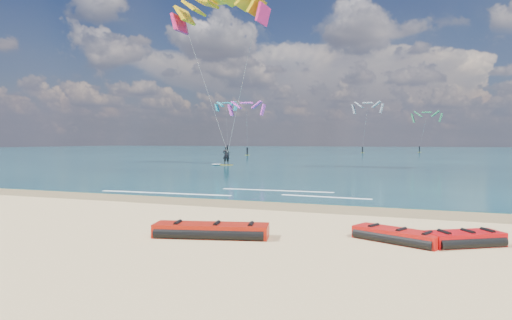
{
  "coord_description": "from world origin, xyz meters",
  "views": [
    {
      "loc": [
        8.32,
        -14.32,
        2.6
      ],
      "look_at": [
        -0.19,
        8.0,
        1.62
      ],
      "focal_mm": 32.0,
      "sensor_mm": 36.0,
      "label": 1
    }
  ],
  "objects": [
    {
      "name": "packed_kite_left",
      "position": [
        2.81,
        -3.28,
        0.0
      ],
      "size": [
        3.51,
        1.95,
        0.43
      ],
      "primitive_type": null,
      "rotation": [
        0.0,
        0.0,
        0.25
      ],
      "color": "#A61608",
      "rests_on": "ground"
    },
    {
      "name": "ground",
      "position": [
        0.0,
        40.0,
        0.0
      ],
      "size": [
        320.0,
        320.0,
        0.0
      ],
      "primitive_type": "plane",
      "color": "tan",
      "rests_on": "ground"
    },
    {
      "name": "sea",
      "position": [
        0.0,
        104.0,
        0.02
      ],
      "size": [
        320.0,
        200.0,
        0.04
      ],
      "primitive_type": "cube",
      "color": "#0B2F3C",
      "rests_on": "ground"
    },
    {
      "name": "distant_kites",
      "position": [
        -17.66,
        85.23,
        5.37
      ],
      "size": [
        57.34,
        41.85,
        13.05
      ],
      "color": "#2D7E4D",
      "rests_on": "ground"
    },
    {
      "name": "wet_sand_strip",
      "position": [
        0.0,
        3.0,
        0.0
      ],
      "size": [
        320.0,
        2.4,
        0.01
      ],
      "primitive_type": "cube",
      "color": "brown",
      "rests_on": "ground"
    },
    {
      "name": "packed_kite_mid",
      "position": [
        7.57,
        -2.12,
        0.0
      ],
      "size": [
        2.69,
        1.97,
        0.39
      ],
      "primitive_type": null,
      "rotation": [
        0.0,
        0.0,
        -0.42
      ],
      "color": "red",
      "rests_on": "ground"
    },
    {
      "name": "shoreline_foam",
      "position": [
        -0.32,
        6.39,
        0.04
      ],
      "size": [
        13.44,
        3.64,
        0.01
      ],
      "color": "white",
      "rests_on": "ground"
    },
    {
      "name": "packed_kite_right",
      "position": [
        9.17,
        -1.92,
        0.0
      ],
      "size": [
        2.34,
        2.04,
        0.4
      ],
      "primitive_type": null,
      "rotation": [
        0.0,
        0.0,
        0.56
      ],
      "color": "#BD080B",
      "rests_on": "ground"
    },
    {
      "name": "kitesurfer_main",
      "position": [
        -11.25,
        27.61,
        9.67
      ],
      "size": [
        9.84,
        6.45,
        18.1
      ],
      "rotation": [
        0.0,
        0.0,
        0.28
      ],
      "color": "yellow",
      "rests_on": "sea"
    }
  ]
}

